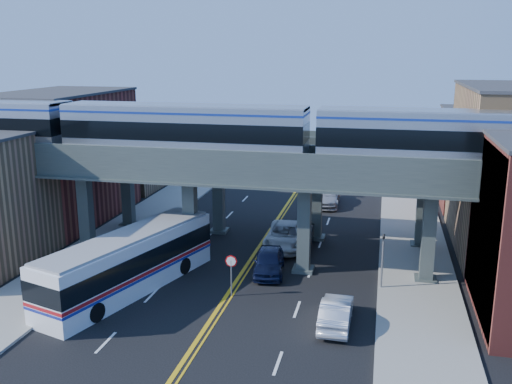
% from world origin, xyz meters
% --- Properties ---
extents(ground, '(120.00, 120.00, 0.00)m').
position_xyz_m(ground, '(0.00, 0.00, 0.00)').
color(ground, black).
rests_on(ground, ground).
extents(sidewalk_west, '(5.00, 70.00, 0.16)m').
position_xyz_m(sidewalk_west, '(-11.50, 10.00, 0.08)').
color(sidewalk_west, gray).
rests_on(sidewalk_west, ground).
extents(sidewalk_east, '(5.00, 70.00, 0.16)m').
position_xyz_m(sidewalk_east, '(11.50, 10.00, 0.08)').
color(sidewalk_east, gray).
rests_on(sidewalk_east, ground).
extents(building_west_b, '(8.00, 14.00, 11.00)m').
position_xyz_m(building_west_b, '(-18.50, 16.00, 5.50)').
color(building_west_b, maroon).
rests_on(building_west_b, ground).
extents(building_west_c, '(8.00, 10.00, 8.00)m').
position_xyz_m(building_west_c, '(-18.50, 29.00, 4.00)').
color(building_west_c, '#93724C').
rests_on(building_west_c, ground).
extents(building_east_c, '(8.00, 10.00, 9.00)m').
position_xyz_m(building_east_c, '(18.50, 29.00, 4.50)').
color(building_east_c, maroon).
rests_on(building_east_c, ground).
extents(mural_panel, '(0.10, 9.50, 9.50)m').
position_xyz_m(mural_panel, '(14.55, 4.00, 4.75)').
color(mural_panel, teal).
rests_on(mural_panel, ground).
extents(elevated_viaduct_near, '(52.00, 3.60, 7.40)m').
position_xyz_m(elevated_viaduct_near, '(0.00, 8.00, 6.47)').
color(elevated_viaduct_near, '#3D4743').
rests_on(elevated_viaduct_near, ground).
extents(elevated_viaduct_far, '(52.00, 3.60, 7.40)m').
position_xyz_m(elevated_viaduct_far, '(0.00, 15.00, 6.47)').
color(elevated_viaduct_far, '#3D4743').
rests_on(elevated_viaduct_far, ground).
extents(transit_train, '(51.13, 3.21, 3.75)m').
position_xyz_m(transit_train, '(-4.23, 8.00, 9.42)').
color(transit_train, black).
rests_on(transit_train, elevated_viaduct_near).
extents(stop_sign, '(0.76, 0.09, 2.63)m').
position_xyz_m(stop_sign, '(0.30, 3.00, 1.76)').
color(stop_sign, slate).
rests_on(stop_sign, ground).
extents(traffic_signal, '(0.15, 0.18, 4.10)m').
position_xyz_m(traffic_signal, '(9.20, 6.00, 2.30)').
color(traffic_signal, slate).
rests_on(traffic_signal, ground).
extents(transit_bus, '(6.77, 13.73, 3.46)m').
position_xyz_m(transit_bus, '(-6.13, 2.52, 1.78)').
color(transit_bus, white).
rests_on(transit_bus, ground).
extents(car_lane_a, '(2.59, 5.05, 1.64)m').
position_xyz_m(car_lane_a, '(1.80, 7.11, 0.82)').
color(car_lane_a, black).
rests_on(car_lane_a, ground).
extents(car_lane_b, '(1.85, 4.97, 1.62)m').
position_xyz_m(car_lane_b, '(3.12, 12.79, 0.81)').
color(car_lane_b, '#2E2E31').
rests_on(car_lane_b, ground).
extents(car_lane_c, '(3.19, 6.43, 1.75)m').
position_xyz_m(car_lane_c, '(1.97, 12.70, 0.88)').
color(car_lane_c, silver).
rests_on(car_lane_c, ground).
extents(car_lane_d, '(2.64, 6.09, 1.75)m').
position_xyz_m(car_lane_d, '(3.76, 25.63, 0.87)').
color(car_lane_d, '#9C9CA1').
rests_on(car_lane_d, ground).
extents(car_parked_curb, '(1.64, 4.63, 1.52)m').
position_xyz_m(car_parked_curb, '(6.86, 0.54, 0.76)').
color(car_parked_curb, silver).
rests_on(car_parked_curb, ground).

